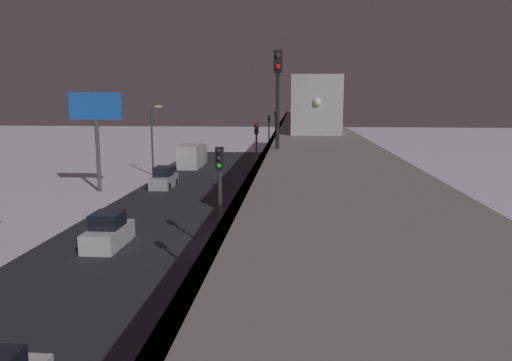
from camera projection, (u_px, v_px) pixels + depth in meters
The scene contains 14 objects.
ground_plane at pixel (224, 243), 29.00m from camera, with size 240.00×240.00×0.00m, color white.
avenue_asphalt at pixel (139, 241), 29.39m from camera, with size 11.00×98.74×0.01m, color #28282D.
elevated_railway at pixel (315, 152), 27.72m from camera, with size 5.00×98.74×6.31m.
subway_train at pixel (306, 101), 54.55m from camera, with size 2.94×55.47×3.40m.
rail_signal at pixel (278, 82), 20.13m from camera, with size 0.36×0.41×4.00m.
sedan_silver at pixel (164, 179), 47.10m from camera, with size 1.91×4.43×1.97m.
sedan_white at pixel (108, 232), 28.27m from camera, with size 1.80×4.08×1.97m.
box_truck at pixel (193, 156), 61.28m from camera, with size 2.40×7.40×2.80m.
traffic_light_near at pixel (220, 200), 20.62m from camera, with size 0.32×0.44×6.40m.
traffic_light_mid at pixel (256, 150), 40.36m from camera, with size 0.32×0.44×6.40m.
traffic_light_far at pixel (269, 133), 60.09m from camera, with size 0.32×0.44×6.40m.
traffic_light_distant at pixel (275, 125), 79.83m from camera, with size 0.32×0.44×6.40m.
commercial_billboard at pixel (96, 116), 43.97m from camera, with size 4.80×0.36×8.90m.
street_lamp_far at pixel (154, 132), 53.65m from camera, with size 1.35×0.44×7.65m.
Camera 1 is at (-4.02, 27.78, 8.38)m, focal length 34.64 mm.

